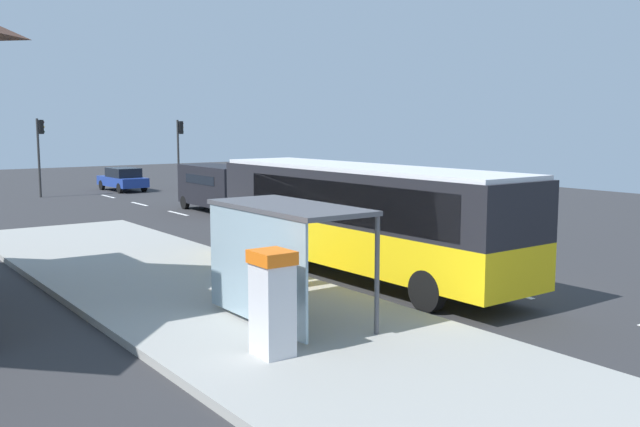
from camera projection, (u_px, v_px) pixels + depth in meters
name	position (u px, v px, depth m)	size (l,w,h in m)	color
ground_plane	(222.00, 226.00, 30.51)	(56.00, 92.00, 0.04)	#2D2D30
sidewalk_platform	(220.00, 301.00, 17.13)	(6.20, 30.00, 0.18)	#999993
lane_stripe_seg_1	(499.00, 291.00, 18.59)	(0.16, 2.20, 0.01)	silver
lane_stripe_seg_2	(376.00, 261.00, 22.61)	(0.16, 2.20, 0.01)	silver
lane_stripe_seg_3	(290.00, 240.00, 26.63)	(0.16, 2.20, 0.01)	silver
lane_stripe_seg_4	(227.00, 225.00, 30.65)	(0.16, 2.20, 0.01)	silver
lane_stripe_seg_5	(178.00, 213.00, 34.67)	(0.16, 2.20, 0.01)	silver
lane_stripe_seg_6	(140.00, 204.00, 38.69)	(0.16, 2.20, 0.01)	silver
lane_stripe_seg_7	(108.00, 196.00, 42.71)	(0.16, 2.20, 0.01)	silver
bus	(361.00, 214.00, 19.91)	(2.69, 11.05, 3.21)	yellow
white_van	(218.00, 185.00, 35.21)	(2.06, 5.22, 2.30)	black
sedan_near	(123.00, 179.00, 46.24)	(1.99, 4.47, 1.52)	navy
ticket_machine	(272.00, 302.00, 12.76)	(0.66, 0.76, 1.94)	silver
recycling_bin_orange	(296.00, 268.00, 18.29)	(0.52, 0.52, 0.95)	orange
recycling_bin_yellow	(282.00, 264.00, 18.86)	(0.52, 0.52, 0.95)	yellow
recycling_bin_green	(268.00, 260.00, 19.42)	(0.52, 0.52, 0.95)	green
recycling_bin_blue	(255.00, 256.00, 19.98)	(0.52, 0.52, 0.95)	blue
traffic_light_near_side	(179.00, 143.00, 46.26)	(0.49, 0.28, 4.63)	#2D2D2D
traffic_light_far_side	(40.00, 145.00, 41.90)	(0.49, 0.28, 4.70)	#2D2D2D
bus_shelter	(276.00, 233.00, 14.79)	(1.80, 4.00, 2.50)	#4C4C51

